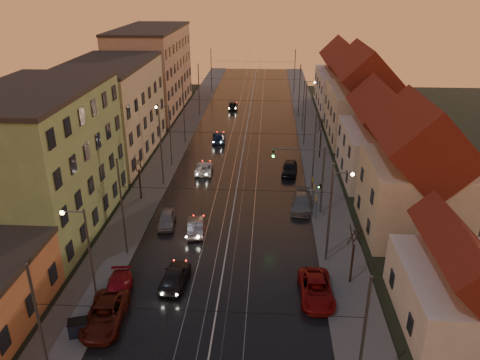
% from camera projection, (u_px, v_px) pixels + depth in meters
% --- Properties ---
extents(ground, '(160.00, 160.00, 0.00)m').
position_uv_depth(ground, '(213.00, 330.00, 32.17)').
color(ground, black).
rests_on(ground, ground).
extents(road, '(16.00, 120.00, 0.04)m').
position_uv_depth(road, '(244.00, 142.00, 68.78)').
color(road, black).
rests_on(road, ground).
extents(sidewalk_left, '(4.00, 120.00, 0.15)m').
position_uv_depth(sidewalk_left, '(177.00, 140.00, 69.33)').
color(sidewalk_left, '#4C4C4C').
rests_on(sidewalk_left, ground).
extents(sidewalk_right, '(4.00, 120.00, 0.15)m').
position_uv_depth(sidewalk_right, '(313.00, 143.00, 68.19)').
color(sidewalk_right, '#4C4C4C').
rests_on(sidewalk_right, ground).
extents(tram_rail_0, '(0.06, 120.00, 0.03)m').
position_uv_depth(tram_rail_0, '(229.00, 142.00, 68.89)').
color(tram_rail_0, gray).
rests_on(tram_rail_0, road).
extents(tram_rail_1, '(0.06, 120.00, 0.03)m').
position_uv_depth(tram_rail_1, '(239.00, 142.00, 68.81)').
color(tram_rail_1, gray).
rests_on(tram_rail_1, road).
extents(tram_rail_2, '(0.06, 120.00, 0.03)m').
position_uv_depth(tram_rail_2, '(250.00, 142.00, 68.73)').
color(tram_rail_2, gray).
rests_on(tram_rail_2, road).
extents(tram_rail_3, '(0.06, 120.00, 0.03)m').
position_uv_depth(tram_rail_3, '(259.00, 142.00, 68.64)').
color(tram_rail_3, gray).
rests_on(tram_rail_3, road).
extents(apartment_left_1, '(10.00, 18.00, 13.00)m').
position_uv_depth(apartment_left_1, '(42.00, 162.00, 43.40)').
color(apartment_left_1, '#668F5B').
rests_on(apartment_left_1, ground).
extents(apartment_left_2, '(10.00, 20.00, 12.00)m').
position_uv_depth(apartment_left_2, '(110.00, 111.00, 61.91)').
color(apartment_left_2, '#AFAA87').
rests_on(apartment_left_2, ground).
extents(apartment_left_3, '(10.00, 24.00, 14.00)m').
position_uv_depth(apartment_left_3, '(152.00, 71.00, 83.48)').
color(apartment_left_3, '#9D7D65').
rests_on(apartment_left_3, ground).
extents(house_right_0, '(8.16, 10.20, 5.80)m').
position_uv_depth(house_right_0, '(463.00, 286.00, 31.87)').
color(house_right_0, beige).
rests_on(house_right_0, ground).
extents(house_right_1, '(8.67, 10.20, 10.80)m').
position_uv_depth(house_right_1, '(415.00, 178.00, 42.76)').
color(house_right_1, '#BBB290').
rests_on(house_right_1, ground).
extents(house_right_2, '(9.18, 12.24, 9.20)m').
position_uv_depth(house_right_2, '(383.00, 141.00, 54.99)').
color(house_right_2, beige).
rests_on(house_right_2, ground).
extents(house_right_3, '(9.18, 14.28, 11.50)m').
position_uv_depth(house_right_3, '(362.00, 100.00, 68.26)').
color(house_right_3, '#BBB290').
rests_on(house_right_3, ground).
extents(house_right_4, '(9.18, 16.32, 10.00)m').
position_uv_depth(house_right_4, '(344.00, 81.00, 85.04)').
color(house_right_4, beige).
rests_on(house_right_4, ground).
extents(catenary_pole_l_0, '(0.16, 0.16, 9.00)m').
position_uv_depth(catenary_pole_l_0, '(41.00, 334.00, 25.37)').
color(catenary_pole_l_0, '#595B60').
rests_on(catenary_pole_l_0, ground).
extents(catenary_pole_r_0, '(0.16, 0.16, 9.00)m').
position_uv_depth(catenary_pole_r_0, '(362.00, 348.00, 24.39)').
color(catenary_pole_r_0, '#595B60').
rests_on(catenary_pole_r_0, ground).
extents(catenary_pole_l_1, '(0.16, 0.16, 9.00)m').
position_uv_depth(catenary_pole_l_1, '(122.00, 209.00, 39.11)').
color(catenary_pole_l_1, '#595B60').
rests_on(catenary_pole_l_1, ground).
extents(catenary_pole_r_1, '(0.16, 0.16, 9.00)m').
position_uv_depth(catenary_pole_r_1, '(329.00, 215.00, 38.13)').
color(catenary_pole_r_1, '#595B60').
rests_on(catenary_pole_r_1, ground).
extents(catenary_pole_l_2, '(0.16, 0.16, 9.00)m').
position_uv_depth(catenary_pole_l_2, '(161.00, 149.00, 52.84)').
color(catenary_pole_l_2, '#595B60').
rests_on(catenary_pole_l_2, ground).
extents(catenary_pole_r_2, '(0.16, 0.16, 9.00)m').
position_uv_depth(catenary_pole_r_2, '(314.00, 152.00, 51.86)').
color(catenary_pole_r_2, '#595B60').
rests_on(catenary_pole_r_2, ground).
extents(catenary_pole_l_3, '(0.16, 0.16, 9.00)m').
position_uv_depth(catenary_pole_l_3, '(184.00, 113.00, 66.57)').
color(catenary_pole_l_3, '#595B60').
rests_on(catenary_pole_l_3, ground).
extents(catenary_pole_r_3, '(0.16, 0.16, 9.00)m').
position_uv_depth(catenary_pole_r_3, '(305.00, 115.00, 65.59)').
color(catenary_pole_r_3, '#595B60').
rests_on(catenary_pole_r_3, ground).
extents(catenary_pole_l_4, '(0.16, 0.16, 9.00)m').
position_uv_depth(catenary_pole_l_4, '(199.00, 90.00, 80.31)').
color(catenary_pole_l_4, '#595B60').
rests_on(catenary_pole_l_4, ground).
extents(catenary_pole_r_4, '(0.16, 0.16, 9.00)m').
position_uv_depth(catenary_pole_r_4, '(299.00, 91.00, 79.33)').
color(catenary_pole_r_4, '#595B60').
rests_on(catenary_pole_r_4, ground).
extents(catenary_pole_l_5, '(0.16, 0.16, 9.00)m').
position_uv_depth(catenary_pole_l_5, '(211.00, 71.00, 96.79)').
color(catenary_pole_l_5, '#595B60').
rests_on(catenary_pole_l_5, ground).
extents(catenary_pole_r_5, '(0.16, 0.16, 9.00)m').
position_uv_depth(catenary_pole_r_5, '(295.00, 72.00, 95.81)').
color(catenary_pole_r_5, '#595B60').
rests_on(catenary_pole_r_5, ground).
extents(street_lamp_0, '(1.75, 0.32, 8.00)m').
position_uv_depth(street_lamp_0, '(85.00, 249.00, 32.57)').
color(street_lamp_0, '#595B60').
rests_on(street_lamp_0, ground).
extents(street_lamp_1, '(1.75, 0.32, 8.00)m').
position_uv_depth(street_lamp_1, '(334.00, 205.00, 38.86)').
color(street_lamp_1, '#595B60').
rests_on(street_lamp_1, ground).
extents(street_lamp_2, '(1.75, 0.32, 8.00)m').
position_uv_depth(street_lamp_2, '(167.00, 129.00, 58.21)').
color(street_lamp_2, '#595B60').
rests_on(street_lamp_2, ground).
extents(street_lamp_3, '(1.75, 0.32, 8.00)m').
position_uv_depth(street_lamp_3, '(306.00, 101.00, 71.82)').
color(street_lamp_3, '#595B60').
rests_on(street_lamp_3, ground).
extents(traffic_light_mast, '(5.30, 0.32, 7.20)m').
position_uv_depth(traffic_light_mast, '(313.00, 171.00, 46.36)').
color(traffic_light_mast, '#595B60').
rests_on(traffic_light_mast, ground).
extents(bare_tree_0, '(1.09, 1.09, 5.11)m').
position_uv_depth(bare_tree_0, '(140.00, 179.00, 50.07)').
color(bare_tree_0, black).
rests_on(bare_tree_0, ground).
extents(bare_tree_1, '(1.09, 1.09, 5.11)m').
position_uv_depth(bare_tree_1, '(353.00, 256.00, 36.09)').
color(bare_tree_1, black).
rests_on(bare_tree_1, ground).
extents(bare_tree_2, '(1.09, 1.09, 5.11)m').
position_uv_depth(bare_tree_2, '(321.00, 141.00, 61.72)').
color(bare_tree_2, black).
rests_on(bare_tree_2, ground).
extents(driving_car_0, '(2.16, 4.66, 1.55)m').
position_uv_depth(driving_car_0, '(175.00, 276.00, 36.67)').
color(driving_car_0, black).
rests_on(driving_car_0, ground).
extents(driving_car_1, '(2.02, 4.33, 1.37)m').
position_uv_depth(driving_car_1, '(195.00, 226.00, 44.17)').
color(driving_car_1, gray).
rests_on(driving_car_1, ground).
extents(driving_car_2, '(2.18, 4.44, 1.22)m').
position_uv_depth(driving_car_2, '(204.00, 168.00, 57.77)').
color(driving_car_2, white).
rests_on(driving_car_2, ground).
extents(driving_car_3, '(2.26, 4.82, 1.36)m').
position_uv_depth(driving_car_3, '(219.00, 137.00, 68.82)').
color(driving_car_3, navy).
rests_on(driving_car_3, ground).
extents(driving_car_4, '(1.86, 4.26, 1.43)m').
position_uv_depth(driving_car_4, '(233.00, 105.00, 85.85)').
color(driving_car_4, black).
rests_on(driving_car_4, ground).
extents(parked_left_1, '(2.83, 5.55, 1.50)m').
position_uv_depth(parked_left_1, '(105.00, 314.00, 32.49)').
color(parked_left_1, '#4B150D').
rests_on(parked_left_1, ground).
extents(parked_left_2, '(2.47, 4.79, 1.33)m').
position_uv_depth(parked_left_2, '(118.00, 290.00, 35.19)').
color(parked_left_2, maroon).
rests_on(parked_left_2, ground).
extents(parked_left_3, '(2.00, 4.08, 1.34)m').
position_uv_depth(parked_left_3, '(166.00, 219.00, 45.52)').
color(parked_left_3, gray).
rests_on(parked_left_3, ground).
extents(parked_right_0, '(2.58, 5.35, 1.47)m').
position_uv_depth(parked_right_0, '(316.00, 289.00, 35.13)').
color(parked_right_0, maroon).
rests_on(parked_right_0, ground).
extents(parked_right_1, '(2.52, 5.18, 1.45)m').
position_uv_depth(parked_right_1, '(302.00, 202.00, 48.76)').
color(parked_right_1, gray).
rests_on(parked_right_1, ground).
extents(parked_right_2, '(2.22, 4.55, 1.50)m').
position_uv_depth(parked_right_2, '(290.00, 168.00, 57.36)').
color(parked_right_2, black).
rests_on(parked_right_2, ground).
extents(dumpster, '(1.38, 1.11, 1.10)m').
position_uv_depth(dumpster, '(78.00, 328.00, 31.30)').
color(dumpster, black).
rests_on(dumpster, sidewalk_left).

